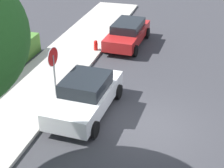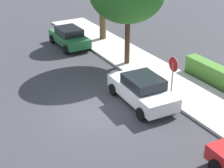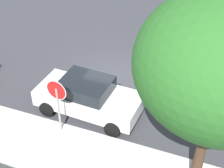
% 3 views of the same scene
% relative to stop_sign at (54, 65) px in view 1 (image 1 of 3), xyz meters
% --- Properties ---
extents(ground_plane, '(60.00, 60.00, 0.00)m').
position_rel_stop_sign_xyz_m(ground_plane, '(-0.82, -4.12, -1.69)').
color(ground_plane, '#38383D').
extents(sidewalk_curb, '(32.00, 3.14, 0.14)m').
position_rel_stop_sign_xyz_m(sidewalk_curb, '(-0.82, 1.25, -1.62)').
color(sidewalk_curb, beige).
rests_on(sidewalk_curb, ground_plane).
extents(stop_sign, '(0.81, 0.08, 2.45)m').
position_rel_stop_sign_xyz_m(stop_sign, '(0.00, 0.00, 0.00)').
color(stop_sign, gray).
rests_on(stop_sign, ground_plane).
extents(parked_car_white, '(4.35, 2.22, 1.52)m').
position_rel_stop_sign_xyz_m(parked_car_white, '(-0.49, -1.52, -0.92)').
color(parked_car_white, white).
rests_on(parked_car_white, ground_plane).
extents(parked_car_red, '(4.42, 2.08, 1.39)m').
position_rel_stop_sign_xyz_m(parked_car_red, '(7.04, -1.44, -0.96)').
color(parked_car_red, red).
rests_on(parked_car_red, ground_plane).
extents(fire_hydrant, '(0.30, 0.22, 0.72)m').
position_rel_stop_sign_xyz_m(fire_hydrant, '(5.45, 0.01, -1.33)').
color(fire_hydrant, red).
rests_on(fire_hydrant, ground_plane).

